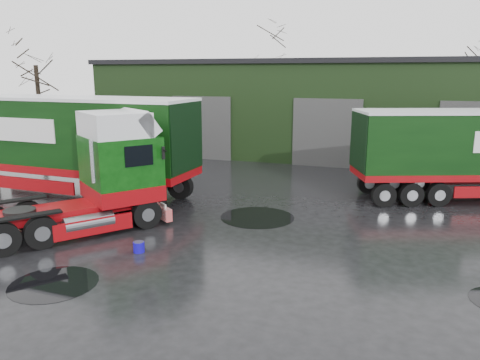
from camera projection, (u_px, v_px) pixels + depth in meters
name	position (u px, v px, depth m)	size (l,w,h in m)	color
ground	(197.00, 240.00, 15.64)	(100.00, 100.00, 0.00)	black
warehouse	(341.00, 106.00, 32.68)	(32.40, 12.40, 6.30)	black
hero_tractor	(68.00, 174.00, 16.00)	(2.85, 6.71, 4.17)	#093D0A
trailer_left	(47.00, 145.00, 21.30)	(2.96, 14.45, 4.49)	silver
wash_bucket	(139.00, 247.00, 14.59)	(0.35, 0.35, 0.33)	#1308B3
tree_left	(38.00, 91.00, 31.21)	(4.40, 4.40, 8.50)	black
tree_back_a	(270.00, 80.00, 44.09)	(4.40, 4.40, 9.50)	black
tree_back_b	(454.00, 93.00, 39.16)	(4.40, 4.40, 7.50)	black
puddle_0	(54.00, 284.00, 12.41)	(2.31, 2.31, 0.01)	black
puddle_1	(257.00, 217.00, 18.10)	(2.86, 2.86, 0.01)	black
puddle_2	(78.00, 211.00, 18.92)	(3.51, 3.51, 0.01)	black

